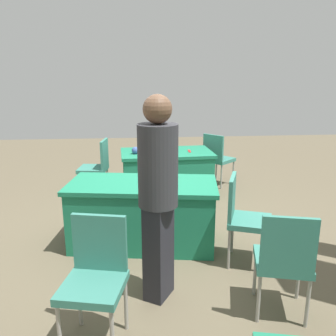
{
  "coord_description": "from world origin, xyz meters",
  "views": [
    {
      "loc": [
        0.29,
        4.0,
        1.98
      ],
      "look_at": [
        -0.08,
        -0.03,
        0.9
      ],
      "focal_mm": 37.91,
      "sensor_mm": 36.0,
      "label": 1
    }
  ],
  "objects_px": {
    "person_attendee_standing": "(158,189)",
    "chair_back_row": "(217,156)",
    "yarn_ball": "(135,150)",
    "chair_aisle": "(97,165)",
    "chair_near_front": "(243,214)",
    "laptop_silver": "(163,149)",
    "scissors_red": "(189,151)",
    "table_mid_left": "(143,213)",
    "table_foreground": "(167,174)",
    "chair_tucked_right": "(96,273)",
    "chair_tucked_left": "(284,258)"
  },
  "relations": [
    {
      "from": "person_attendee_standing",
      "to": "chair_back_row",
      "type": "bearing_deg",
      "value": -170.42
    },
    {
      "from": "yarn_ball",
      "to": "chair_aisle",
      "type": "bearing_deg",
      "value": -16.0
    },
    {
      "from": "person_attendee_standing",
      "to": "chair_near_front",
      "type": "bearing_deg",
      "value": 150.61
    },
    {
      "from": "laptop_silver",
      "to": "scissors_red",
      "type": "bearing_deg",
      "value": 177.97
    },
    {
      "from": "table_mid_left",
      "to": "yarn_ball",
      "type": "height_order",
      "value": "yarn_ball"
    },
    {
      "from": "laptop_silver",
      "to": "chair_aisle",
      "type": "bearing_deg",
      "value": 0.65
    },
    {
      "from": "person_attendee_standing",
      "to": "yarn_ball",
      "type": "xyz_separation_m",
      "value": [
        0.19,
        -2.59,
        -0.21
      ]
    },
    {
      "from": "table_foreground",
      "to": "table_mid_left",
      "type": "height_order",
      "value": "same"
    },
    {
      "from": "chair_near_front",
      "to": "scissors_red",
      "type": "height_order",
      "value": "chair_near_front"
    },
    {
      "from": "table_mid_left",
      "to": "yarn_ball",
      "type": "xyz_separation_m",
      "value": [
        0.08,
        -1.53,
        0.43
      ]
    },
    {
      "from": "chair_near_front",
      "to": "chair_tucked_right",
      "type": "height_order",
      "value": "chair_tucked_right"
    },
    {
      "from": "chair_tucked_right",
      "to": "chair_aisle",
      "type": "relative_size",
      "value": 1.01
    },
    {
      "from": "table_foreground",
      "to": "chair_aisle",
      "type": "relative_size",
      "value": 1.57
    },
    {
      "from": "table_foreground",
      "to": "person_attendee_standing",
      "type": "relative_size",
      "value": 0.82
    },
    {
      "from": "table_mid_left",
      "to": "chair_aisle",
      "type": "bearing_deg",
      "value": -67.8
    },
    {
      "from": "chair_aisle",
      "to": "laptop_silver",
      "type": "height_order",
      "value": "laptop_silver"
    },
    {
      "from": "chair_back_row",
      "to": "laptop_silver",
      "type": "height_order",
      "value": "laptop_silver"
    },
    {
      "from": "chair_near_front",
      "to": "chair_aisle",
      "type": "height_order",
      "value": "chair_aisle"
    },
    {
      "from": "person_attendee_standing",
      "to": "laptop_silver",
      "type": "distance_m",
      "value": 2.76
    },
    {
      "from": "chair_near_front",
      "to": "scissors_red",
      "type": "distance_m",
      "value": 2.2
    },
    {
      "from": "chair_aisle",
      "to": "laptop_silver",
      "type": "relative_size",
      "value": 2.92
    },
    {
      "from": "chair_near_front",
      "to": "chair_tucked_left",
      "type": "distance_m",
      "value": 0.9
    },
    {
      "from": "chair_tucked_left",
      "to": "chair_aisle",
      "type": "distance_m",
      "value": 3.62
    },
    {
      "from": "yarn_ball",
      "to": "chair_back_row",
      "type": "bearing_deg",
      "value": -155.95
    },
    {
      "from": "table_foreground",
      "to": "chair_tucked_right",
      "type": "bearing_deg",
      "value": 75.84
    },
    {
      "from": "laptop_silver",
      "to": "scissors_red",
      "type": "distance_m",
      "value": 0.44
    },
    {
      "from": "scissors_red",
      "to": "table_mid_left",
      "type": "bearing_deg",
      "value": -23.57
    },
    {
      "from": "chair_near_front",
      "to": "scissors_red",
      "type": "bearing_deg",
      "value": -153.09
    },
    {
      "from": "chair_back_row",
      "to": "scissors_red",
      "type": "relative_size",
      "value": 5.25
    },
    {
      "from": "chair_near_front",
      "to": "yarn_ball",
      "type": "distance_m",
      "value": 2.36
    },
    {
      "from": "chair_near_front",
      "to": "chair_back_row",
      "type": "relative_size",
      "value": 1.01
    },
    {
      "from": "chair_back_row",
      "to": "laptop_silver",
      "type": "relative_size",
      "value": 2.88
    },
    {
      "from": "chair_near_front",
      "to": "chair_tucked_left",
      "type": "relative_size",
      "value": 1.01
    },
    {
      "from": "chair_back_row",
      "to": "yarn_ball",
      "type": "xyz_separation_m",
      "value": [
        1.46,
        0.65,
        0.28
      ]
    },
    {
      "from": "chair_near_front",
      "to": "laptop_silver",
      "type": "height_order",
      "value": "laptop_silver"
    },
    {
      "from": "laptop_silver",
      "to": "table_foreground",
      "type": "bearing_deg",
      "value": 169.37
    },
    {
      "from": "yarn_ball",
      "to": "scissors_red",
      "type": "bearing_deg",
      "value": -172.7
    },
    {
      "from": "chair_aisle",
      "to": "table_foreground",
      "type": "bearing_deg",
      "value": -84.73
    },
    {
      "from": "chair_back_row",
      "to": "chair_tucked_left",
      "type": "bearing_deg",
      "value": -45.9
    },
    {
      "from": "chair_tucked_left",
      "to": "chair_back_row",
      "type": "height_order",
      "value": "chair_back_row"
    },
    {
      "from": "chair_near_front",
      "to": "chair_aisle",
      "type": "xyz_separation_m",
      "value": [
        1.74,
        -2.24,
        0.01
      ]
    },
    {
      "from": "laptop_silver",
      "to": "yarn_ball",
      "type": "bearing_deg",
      "value": 20.74
    },
    {
      "from": "chair_tucked_right",
      "to": "laptop_silver",
      "type": "xyz_separation_m",
      "value": [
        -0.75,
        -3.23,
        0.24
      ]
    },
    {
      "from": "table_foreground",
      "to": "person_attendee_standing",
      "type": "xyz_separation_m",
      "value": [
        0.31,
        2.72,
        0.65
      ]
    },
    {
      "from": "chair_tucked_left",
      "to": "chair_tucked_right",
      "type": "xyz_separation_m",
      "value": [
        1.5,
        0.12,
        0.02
      ]
    },
    {
      "from": "chair_near_front",
      "to": "chair_back_row",
      "type": "distance_m",
      "value": 2.74
    },
    {
      "from": "table_foreground",
      "to": "scissors_red",
      "type": "relative_size",
      "value": 8.36
    },
    {
      "from": "person_attendee_standing",
      "to": "scissors_red",
      "type": "bearing_deg",
      "value": -163.2
    },
    {
      "from": "chair_tucked_left",
      "to": "laptop_silver",
      "type": "height_order",
      "value": "laptop_silver"
    },
    {
      "from": "chair_tucked_left",
      "to": "yarn_ball",
      "type": "height_order",
      "value": "chair_tucked_left"
    }
  ]
}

